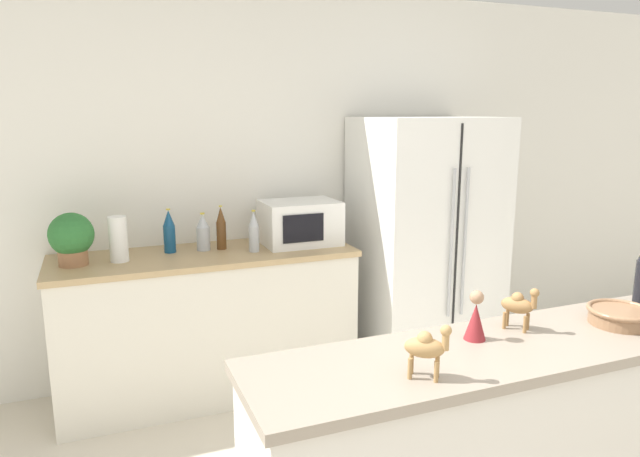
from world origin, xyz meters
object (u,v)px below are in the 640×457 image
object	(u,v)px
potted_plant	(71,237)
back_bottle_0	(254,232)
camel_figurine_second	(519,304)
microwave	(300,222)
back_bottle_1	(169,232)
back_bottle_2	(203,233)
paper_towel_roll	(118,239)
camel_figurine	(427,346)
wise_man_figurine_crimson	(476,318)
back_bottle_3	(221,228)
fruit_bowl	(620,315)
refrigerator	(424,244)

from	to	relation	value
potted_plant	back_bottle_0	size ratio (longest dim) A/B	1.15
camel_figurine_second	microwave	bearing A→B (deg)	94.36
back_bottle_0	back_bottle_1	world-z (taller)	back_bottle_1
back_bottle_1	back_bottle_2	bearing A→B (deg)	-4.79
paper_towel_roll	camel_figurine	distance (m)	2.19
camel_figurine	wise_man_figurine_crimson	world-z (taller)	wise_man_figurine_crimson
back_bottle_0	back_bottle_3	xyz separation A→B (m)	(-0.17, 0.14, 0.01)
fruit_bowl	paper_towel_roll	bearing A→B (deg)	130.12
refrigerator	microwave	xyz separation A→B (m)	(-0.87, 0.11, 0.19)
back_bottle_0	camel_figurine_second	bearing A→B (deg)	-75.06
microwave	back_bottle_3	bearing A→B (deg)	175.50
paper_towel_roll	camel_figurine	world-z (taller)	paper_towel_roll
paper_towel_roll	back_bottle_2	world-z (taller)	paper_towel_roll
back_bottle_0	wise_man_figurine_crimson	bearing A→B (deg)	-81.10
back_bottle_2	camel_figurine	world-z (taller)	camel_figurine
back_bottle_0	camel_figurine	distance (m)	2.00
fruit_bowl	wise_man_figurine_crimson	bearing A→B (deg)	172.26
microwave	back_bottle_0	xyz separation A→B (m)	(-0.33, -0.10, -0.02)
potted_plant	back_bottle_1	xyz separation A→B (m)	(0.54, 0.10, -0.03)
back_bottle_3	wise_man_figurine_crimson	bearing A→B (deg)	-76.83
microwave	potted_plant	bearing A→B (deg)	-178.66
back_bottle_2	wise_man_figurine_crimson	size ratio (longest dim) A/B	1.36
potted_plant	back_bottle_3	bearing A→B (deg)	4.81
potted_plant	back_bottle_0	bearing A→B (deg)	-3.70
refrigerator	camel_figurine	size ratio (longest dim) A/B	10.21
microwave	back_bottle_1	world-z (taller)	microwave
back_bottle_2	fruit_bowl	bearing A→B (deg)	-60.77
paper_towel_roll	camel_figurine_second	size ratio (longest dim) A/B	1.62
fruit_bowl	camel_figurine_second	world-z (taller)	camel_figurine_second
back_bottle_1	back_bottle_3	bearing A→B (deg)	-5.54
refrigerator	back_bottle_3	world-z (taller)	refrigerator
back_bottle_2	back_bottle_3	world-z (taller)	back_bottle_3
back_bottle_0	back_bottle_2	size ratio (longest dim) A/B	1.10
back_bottle_1	camel_figurine	size ratio (longest dim) A/B	1.61
back_bottle_3	fruit_bowl	distance (m)	2.27
back_bottle_3	fruit_bowl	size ratio (longest dim) A/B	1.20
paper_towel_roll	back_bottle_2	distance (m)	0.51
paper_towel_roll	back_bottle_2	size ratio (longest dim) A/B	1.11
paper_towel_roll	back_bottle_0	size ratio (longest dim) A/B	1.01
wise_man_figurine_crimson	back_bottle_0	bearing A→B (deg)	98.90
paper_towel_roll	back_bottle_1	distance (m)	0.32
fruit_bowl	camel_figurine	bearing A→B (deg)	-173.03
refrigerator	back_bottle_0	xyz separation A→B (m)	(-1.21, 0.01, 0.18)
refrigerator	potted_plant	distance (m)	2.24
back_bottle_0	fruit_bowl	world-z (taller)	back_bottle_0
back_bottle_1	camel_figurine_second	xyz separation A→B (m)	(0.96, -1.96, 0.05)
potted_plant	camel_figurine_second	bearing A→B (deg)	-51.06
potted_plant	paper_towel_roll	xyz separation A→B (m)	(0.24, -0.01, -0.03)
potted_plant	camel_figurine	size ratio (longest dim) A/B	1.76
camel_figurine	camel_figurine_second	distance (m)	0.54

